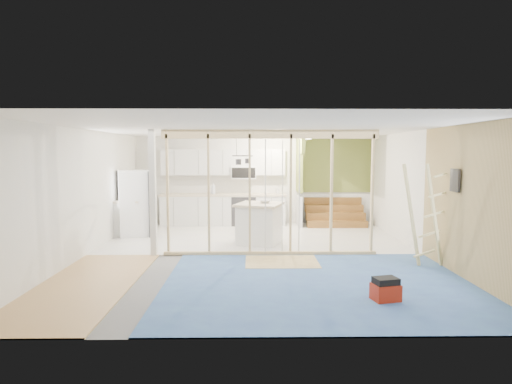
{
  "coord_description": "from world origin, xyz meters",
  "views": [
    {
      "loc": [
        -0.11,
        -8.71,
        2.12
      ],
      "look_at": [
        0.02,
        0.6,
        1.27
      ],
      "focal_mm": 30.0,
      "sensor_mm": 36.0,
      "label": 1
    }
  ],
  "objects_px": {
    "island": "(259,224)",
    "fridge": "(134,203)",
    "toolbox": "(386,290)",
    "ladder": "(426,215)"
  },
  "relations": [
    {
      "from": "fridge",
      "to": "toolbox",
      "type": "xyz_separation_m",
      "value": [
        4.89,
        -4.9,
        -0.68
      ]
    },
    {
      "from": "island",
      "to": "toolbox",
      "type": "bearing_deg",
      "value": -48.33
    },
    {
      "from": "island",
      "to": "ladder",
      "type": "height_order",
      "value": "ladder"
    },
    {
      "from": "toolbox",
      "to": "ladder",
      "type": "bearing_deg",
      "value": 41.38
    },
    {
      "from": "island",
      "to": "fridge",
      "type": "bearing_deg",
      "value": 180.0
    },
    {
      "from": "fridge",
      "to": "ladder",
      "type": "xyz_separation_m",
      "value": [
        6.19,
        -3.08,
        0.14
      ]
    },
    {
      "from": "fridge",
      "to": "island",
      "type": "bearing_deg",
      "value": -37.26
    },
    {
      "from": "fridge",
      "to": "island",
      "type": "relative_size",
      "value": 1.37
    },
    {
      "from": "fridge",
      "to": "ladder",
      "type": "height_order",
      "value": "ladder"
    },
    {
      "from": "toolbox",
      "to": "island",
      "type": "bearing_deg",
      "value": 100.9
    }
  ]
}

